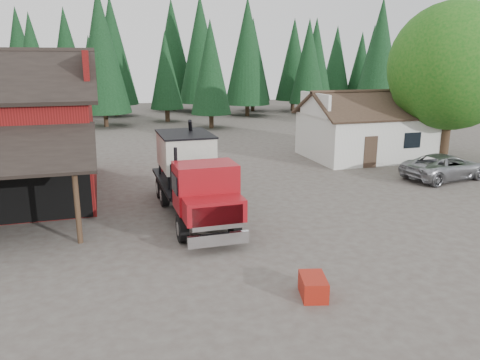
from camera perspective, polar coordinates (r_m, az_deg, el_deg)
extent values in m
plane|color=#4D433C|center=(17.19, 0.07, -8.16)|extent=(120.00, 120.00, 0.00)
cube|color=maroon|center=(25.20, -18.08, 12.39)|extent=(0.25, 7.00, 2.00)
cylinder|color=#382619|center=(18.09, -19.22, -3.11)|extent=(0.20, 0.20, 2.80)
cube|color=silver|center=(33.61, 15.14, 5.23)|extent=(8.00, 6.00, 3.00)
cube|color=#38281E|center=(32.09, 16.82, 8.75)|extent=(8.60, 3.42, 1.80)
cube|color=#38281E|center=(34.62, 14.08, 9.31)|extent=(8.60, 3.42, 1.80)
cube|color=silver|center=(31.42, 9.11, 9.07)|extent=(0.20, 4.20, 1.50)
cube|color=silver|center=(35.61, 20.94, 8.93)|extent=(0.20, 4.20, 1.50)
cube|color=#38281E|center=(30.39, 15.63, 3.30)|extent=(0.90, 0.06, 2.00)
cube|color=black|center=(31.98, 20.28, 4.56)|extent=(1.20, 0.06, 1.00)
cylinder|color=#382619|center=(33.54, 23.70, 4.67)|extent=(0.60, 0.60, 3.20)
sphere|color=#145713|center=(33.17, 24.51, 12.50)|extent=(8.00, 8.00, 8.00)
sphere|color=#145713|center=(33.06, 21.78, 10.68)|extent=(4.40, 4.40, 4.40)
sphere|color=#145713|center=(33.26, 26.58, 10.73)|extent=(4.80, 4.80, 4.80)
cylinder|color=#382619|center=(46.78, -3.51, 7.32)|extent=(0.44, 0.44, 1.60)
cone|color=black|center=(46.42, -3.61, 13.58)|extent=(3.96, 3.96, 9.00)
cylinder|color=#382619|center=(49.36, 16.16, 7.15)|extent=(0.44, 0.44, 1.60)
cone|color=black|center=(49.02, 16.67, 14.23)|extent=(4.84, 4.84, 11.00)
cylinder|color=#382619|center=(49.54, -16.03, 7.19)|extent=(0.44, 0.44, 1.60)
cone|color=black|center=(49.20, -16.58, 14.82)|extent=(5.28, 5.28, 12.00)
cylinder|color=black|center=(17.61, -7.04, -5.86)|extent=(0.34, 1.06, 1.05)
cylinder|color=black|center=(18.04, -0.72, -5.25)|extent=(0.34, 1.06, 1.05)
cylinder|color=black|center=(21.93, -9.19, -1.83)|extent=(0.34, 1.06, 1.05)
cylinder|color=black|center=(22.27, -4.07, -1.42)|extent=(0.34, 1.06, 1.05)
cylinder|color=black|center=(23.21, -9.67, -0.94)|extent=(0.34, 1.06, 1.05)
cylinder|color=black|center=(23.54, -4.82, -0.56)|extent=(0.34, 1.06, 1.05)
cube|color=black|center=(20.53, -5.85, -1.74)|extent=(1.12, 8.24, 0.38)
cube|color=silver|center=(16.45, -2.63, -7.26)|extent=(2.20, 0.19, 0.43)
cube|color=silver|center=(16.27, -2.74, -4.64)|extent=(1.82, 0.11, 0.86)
cube|color=maroon|center=(16.76, -3.24, -3.55)|extent=(2.16, 1.26, 0.81)
cube|color=maroon|center=(17.77, -4.24, -0.75)|extent=(2.31, 1.65, 1.77)
cube|color=black|center=(16.97, -3.67, -0.46)|extent=(2.01, 0.09, 0.86)
cylinder|color=black|center=(18.28, -7.80, 1.29)|extent=(0.14, 0.14, 1.72)
cube|color=black|center=(18.68, -4.90, -0.15)|extent=(2.35, 0.13, 1.53)
cube|color=black|center=(21.73, -6.57, -0.14)|extent=(2.49, 5.57, 0.15)
cube|color=beige|center=(21.42, -6.68, 3.53)|extent=(2.23, 3.18, 1.53)
cone|color=beige|center=(21.62, -6.60, 1.04)|extent=(2.12, 2.12, 0.67)
cube|color=black|center=(21.28, -6.74, 5.61)|extent=(2.32, 3.27, 0.08)
cylinder|color=black|center=(22.84, -5.88, 3.99)|extent=(0.70, 2.09, 2.92)
cube|color=maroon|center=(23.78, -8.98, 1.72)|extent=(0.58, 0.77, 0.43)
cylinder|color=silver|center=(18.93, -1.35, -3.37)|extent=(0.54, 0.96, 0.54)
imported|color=#97999F|center=(28.95, 23.74, 1.50)|extent=(5.54, 3.24, 1.45)
cube|color=maroon|center=(13.91, 8.90, -12.71)|extent=(0.95, 1.24, 0.60)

